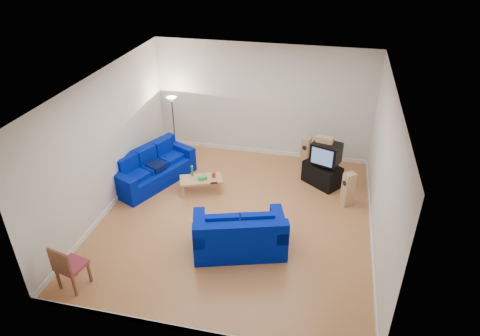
% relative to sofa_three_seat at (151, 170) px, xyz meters
% --- Properties ---
extents(room, '(6.01, 6.51, 3.21)m').
position_rel_sofa_three_seat_xyz_m(room, '(2.51, -1.08, 1.22)').
color(room, brown).
rests_on(room, ground).
extents(sofa_three_seat, '(1.80, 2.44, 0.86)m').
position_rel_sofa_three_seat_xyz_m(sofa_three_seat, '(0.00, 0.00, 0.00)').
color(sofa_three_seat, '#000E7D').
rests_on(sofa_three_seat, ground).
extents(sofa_loveseat, '(2.08, 1.54, 0.93)m').
position_rel_sofa_three_seat_xyz_m(sofa_loveseat, '(2.83, -2.14, 0.03)').
color(sofa_loveseat, '#000E7D').
rests_on(sofa_loveseat, ground).
extents(coffee_table, '(1.15, 0.86, 0.37)m').
position_rel_sofa_three_seat_xyz_m(coffee_table, '(1.40, -0.18, 0.00)').
color(coffee_table, tan).
rests_on(coffee_table, ground).
extents(bottle, '(0.06, 0.06, 0.27)m').
position_rel_sofa_three_seat_xyz_m(bottle, '(1.14, -0.09, 0.19)').
color(bottle, '#197233').
rests_on(bottle, coffee_table).
extents(tissue_box, '(0.24, 0.21, 0.09)m').
position_rel_sofa_three_seat_xyz_m(tissue_box, '(1.46, -0.23, 0.10)').
color(tissue_box, green).
rests_on(tissue_box, coffee_table).
extents(red_canister, '(0.14, 0.14, 0.14)m').
position_rel_sofa_three_seat_xyz_m(red_canister, '(1.70, -0.06, 0.12)').
color(red_canister, red).
rests_on(red_canister, coffee_table).
extents(remote, '(0.17, 0.11, 0.02)m').
position_rel_sofa_three_seat_xyz_m(remote, '(1.78, -0.32, 0.06)').
color(remote, black).
rests_on(remote, coffee_table).
extents(tv_stand, '(1.06, 0.98, 0.57)m').
position_rel_sofa_three_seat_xyz_m(tv_stand, '(4.31, 0.83, -0.03)').
color(tv_stand, black).
rests_on(tv_stand, ground).
extents(av_receiver, '(0.49, 0.51, 0.09)m').
position_rel_sofa_three_seat_xyz_m(av_receiver, '(4.31, 0.86, 0.30)').
color(av_receiver, black).
rests_on(av_receiver, tv_stand).
extents(television, '(0.81, 0.70, 0.53)m').
position_rel_sofa_three_seat_xyz_m(television, '(4.36, 0.80, 0.61)').
color(television, black).
rests_on(television, av_receiver).
extents(centre_speaker, '(0.45, 0.27, 0.15)m').
position_rel_sofa_three_seat_xyz_m(centre_speaker, '(4.29, 0.85, 0.95)').
color(centre_speaker, tan).
rests_on(centre_speaker, television).
extents(speaker_left, '(0.27, 0.31, 0.89)m').
position_rel_sofa_three_seat_xyz_m(speaker_left, '(3.82, 1.62, 0.12)').
color(speaker_left, tan).
rests_on(speaker_left, ground).
extents(speaker_right, '(0.33, 0.32, 0.87)m').
position_rel_sofa_three_seat_xyz_m(speaker_right, '(4.96, 0.02, 0.11)').
color(speaker_right, tan).
rests_on(speaker_right, ground).
extents(floor_lamp, '(0.29, 0.29, 1.72)m').
position_rel_sofa_three_seat_xyz_m(floor_lamp, '(0.06, 1.62, 1.10)').
color(floor_lamp, black).
rests_on(floor_lamp, ground).
extents(dining_chair, '(0.56, 0.56, 0.98)m').
position_rel_sofa_three_seat_xyz_m(dining_chair, '(0.04, -3.84, 0.22)').
color(dining_chair, brown).
rests_on(dining_chair, ground).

